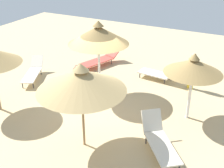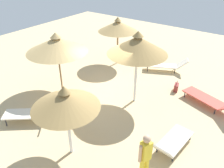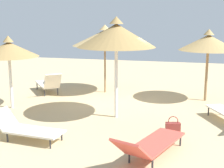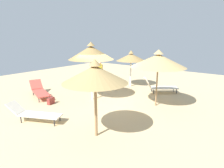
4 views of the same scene
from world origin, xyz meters
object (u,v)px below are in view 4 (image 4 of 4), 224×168
at_px(lounge_chair_center, 84,82).
at_px(person_standing_near_left, 100,71).
at_px(lounge_chair_edge, 39,90).
at_px(lounge_chair_back, 34,113).
at_px(parasol_umbrella_far_right, 158,61).
at_px(parasol_umbrella_far_left, 95,74).
at_px(parasol_umbrella_front, 131,57).
at_px(handbag, 51,101).
at_px(parasol_umbrella_near_left, 91,53).
at_px(lounge_chair_near_right, 159,86).

distance_m(lounge_chair_center, person_standing_near_left, 1.60).
bearing_deg(lounge_chair_edge, lounge_chair_back, 144.79).
distance_m(parasol_umbrella_far_right, parasol_umbrella_far_left, 4.03).
distance_m(parasol_umbrella_front, lounge_chair_back, 7.41).
xyz_separation_m(parasol_umbrella_front, handbag, (1.28, 5.58, -1.84)).
relative_size(parasol_umbrella_near_left, handbag, 5.94).
xyz_separation_m(parasol_umbrella_front, parasol_umbrella_far_right, (-3.07, 2.49, 0.24)).
height_order(parasol_umbrella_front, handbag, parasol_umbrella_front).
bearing_deg(person_standing_near_left, parasol_umbrella_far_right, 159.83).
bearing_deg(person_standing_near_left, parasol_umbrella_far_left, 130.21).
relative_size(lounge_chair_near_right, lounge_chair_edge, 0.81).
xyz_separation_m(parasol_umbrella_far_right, parasol_umbrella_far_left, (0.36, 4.02, -0.09)).
bearing_deg(person_standing_near_left, parasol_umbrella_near_left, 124.76).
distance_m(parasol_umbrella_near_left, lounge_chair_back, 4.12).
relative_size(lounge_chair_near_right, lounge_chair_center, 1.05).
relative_size(lounge_chair_back, lounge_chair_center, 1.18).
bearing_deg(parasol_umbrella_far_left, parasol_umbrella_near_left, -44.36).
bearing_deg(lounge_chair_back, parasol_umbrella_near_left, -88.90).
xyz_separation_m(lounge_chair_edge, handbag, (-1.65, 0.39, -0.17)).
distance_m(parasol_umbrella_near_left, lounge_chair_center, 3.76).
bearing_deg(parasol_umbrella_far_left, parasol_umbrella_far_right, -95.13).
bearing_deg(lounge_chair_near_right, lounge_chair_back, 71.35).
relative_size(parasol_umbrella_near_left, parasol_umbrella_front, 1.25).
height_order(lounge_chair_edge, person_standing_near_left, person_standing_near_left).
bearing_deg(parasol_umbrella_front, parasol_umbrella_far_right, 140.91).
relative_size(lounge_chair_center, person_standing_near_left, 1.17).
xyz_separation_m(parasol_umbrella_near_left, lounge_chair_back, (-0.07, 3.48, -2.20)).
distance_m(parasol_umbrella_far_right, lounge_chair_edge, 6.85).
relative_size(parasol_umbrella_far_right, lounge_chair_near_right, 1.40).
distance_m(lounge_chair_near_right, handbag, 6.37).
xyz_separation_m(parasol_umbrella_far_right, handbag, (4.35, 3.09, -2.08)).
bearing_deg(lounge_chair_back, handbag, -53.19).
height_order(parasol_umbrella_front, lounge_chair_center, parasol_umbrella_front).
relative_size(lounge_chair_edge, lounge_chair_center, 1.30).
relative_size(parasol_umbrella_near_left, parasol_umbrella_far_left, 1.17).
height_order(lounge_chair_back, handbag, lounge_chair_back).
height_order(parasol_umbrella_far_left, lounge_chair_back, parasol_umbrella_far_left).
relative_size(parasol_umbrella_front, lounge_chair_center, 1.31).
bearing_deg(lounge_chair_center, person_standing_near_left, -97.68).
height_order(parasol_umbrella_far_right, handbag, parasol_umbrella_far_right).
relative_size(lounge_chair_back, person_standing_near_left, 1.38).
relative_size(lounge_chair_edge, person_standing_near_left, 1.52).
relative_size(lounge_chair_back, handbag, 4.25).
bearing_deg(parasol_umbrella_far_right, parasol_umbrella_near_left, 21.32).
xyz_separation_m(parasol_umbrella_front, person_standing_near_left, (2.38, 0.49, -1.11)).
distance_m(parasol_umbrella_front, lounge_chair_edge, 6.19).
height_order(lounge_chair_near_right, lounge_chair_center, lounge_chair_near_right).
relative_size(person_standing_near_left, handbag, 3.09).
distance_m(parasol_umbrella_front, parasol_umbrella_far_left, 7.05).
xyz_separation_m(parasol_umbrella_front, lounge_chair_center, (2.58, 1.96, -1.71)).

